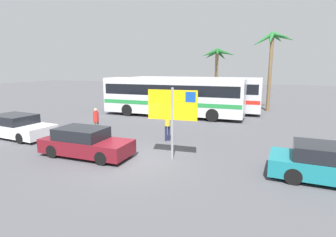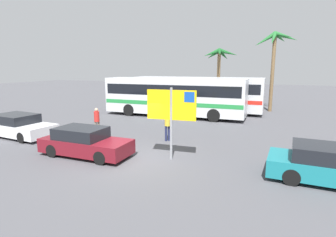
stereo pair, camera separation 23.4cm
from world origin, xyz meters
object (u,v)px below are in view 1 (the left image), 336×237
at_px(car_maroon, 85,143).
at_px(pedestrian_near_sign, 96,119).
at_px(car_teal, 334,165).
at_px(bus_rear_coach, 195,92).
at_px(bus_front_coach, 172,95).
at_px(ferry_sign, 173,108).
at_px(pedestrian_by_bus, 167,122).
at_px(car_white, 17,126).

relative_size(car_maroon, pedestrian_near_sign, 2.63).
xyz_separation_m(car_teal, pedestrian_near_sign, (-12.10, 2.93, 0.31)).
bearing_deg(car_maroon, bus_rear_coach, 84.94).
distance_m(bus_front_coach, pedestrian_near_sign, 7.85).
height_order(ferry_sign, pedestrian_near_sign, ferry_sign).
bearing_deg(pedestrian_near_sign, bus_rear_coach, -56.44).
bearing_deg(bus_front_coach, bus_rear_coach, 69.62).
distance_m(pedestrian_by_bus, pedestrian_near_sign, 4.61).
relative_size(car_teal, pedestrian_near_sign, 2.81).
height_order(bus_rear_coach, car_white, bus_rear_coach).
relative_size(car_teal, car_white, 0.97).
xyz_separation_m(bus_front_coach, car_teal, (9.85, -10.41, -1.15)).
relative_size(pedestrian_by_bus, pedestrian_near_sign, 1.09).
distance_m(car_maroon, pedestrian_near_sign, 4.18).
relative_size(bus_rear_coach, car_maroon, 2.75).
height_order(bus_front_coach, bus_rear_coach, same).
xyz_separation_m(bus_rear_coach, car_teal, (8.72, -13.47, -1.15)).
bearing_deg(bus_rear_coach, ferry_sign, -79.04).
relative_size(car_white, pedestrian_by_bus, 2.66).
xyz_separation_m(car_white, pedestrian_near_sign, (3.99, 2.19, 0.31)).
relative_size(car_teal, pedestrian_by_bus, 2.57).
height_order(car_white, car_maroon, same).
distance_m(car_teal, pedestrian_near_sign, 12.45).
relative_size(bus_rear_coach, car_white, 2.48).
bearing_deg(pedestrian_near_sign, car_white, 80.12).
height_order(car_teal, pedestrian_by_bus, pedestrian_by_bus).
height_order(car_maroon, pedestrian_by_bus, pedestrian_by_bus).
bearing_deg(pedestrian_by_bus, car_teal, -154.78).
distance_m(bus_front_coach, car_white, 11.57).
height_order(car_teal, pedestrian_near_sign, pedestrian_near_sign).
distance_m(bus_front_coach, car_maroon, 11.21).
bearing_deg(pedestrian_by_bus, car_maroon, 102.64).
height_order(bus_rear_coach, car_maroon, bus_rear_coach).
bearing_deg(pedestrian_near_sign, ferry_sign, -152.98).
relative_size(bus_front_coach, pedestrian_by_bus, 6.60).
bearing_deg(car_teal, bus_rear_coach, 126.20).
distance_m(bus_rear_coach, pedestrian_by_bus, 10.51).
distance_m(bus_front_coach, ferry_sign, 10.83).
bearing_deg(pedestrian_near_sign, pedestrian_by_bus, -127.17).
xyz_separation_m(pedestrian_by_bus, pedestrian_near_sign, (-4.61, -0.12, -0.10)).
height_order(car_white, pedestrian_by_bus, pedestrian_by_bus).
bearing_deg(car_white, car_maroon, -8.22).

